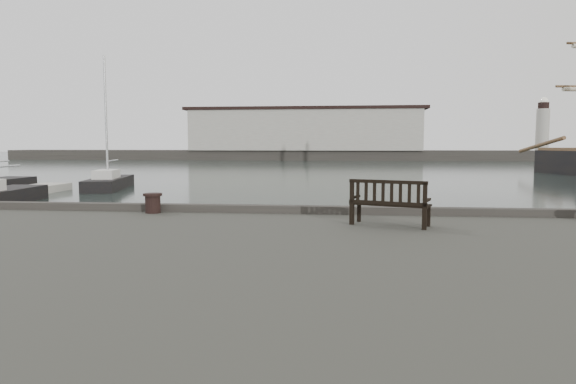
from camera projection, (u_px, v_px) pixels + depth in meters
The scene contains 5 objects.
ground at pixel (335, 276), 12.50m from camera, with size 400.00×400.00×0.00m, color black.
breakwater at pixel (322, 139), 103.64m from camera, with size 140.00×9.50×12.20m.
bench at pixel (390, 212), 10.38m from camera, with size 1.67×1.04×0.91m.
bollard_left at pixel (153, 203), 12.32m from camera, with size 0.45×0.45×0.47m, color black.
yacht_d at pixel (109, 185), 37.14m from camera, with size 3.70×8.02×10.02m.
Camera 1 is at (0.22, -12.31, 3.21)m, focal length 32.00 mm.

